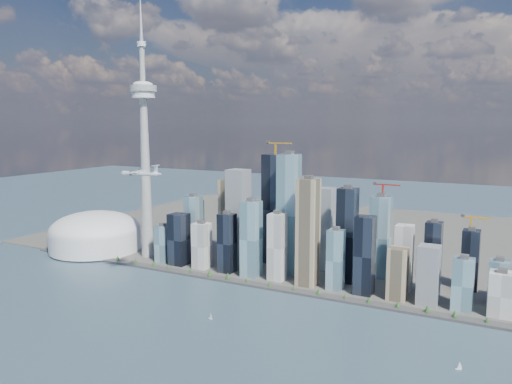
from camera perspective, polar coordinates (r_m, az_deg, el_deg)
The scene contains 10 objects.
ground at distance 694.84m, azimuth -9.38°, elevation -16.49°, with size 4000.00×4000.00×0.00m, color #2F4152.
seawall at distance 891.91m, azimuth 0.46°, elevation -10.63°, with size 1100.00×22.00×4.00m, color #383838.
land at distance 1294.50m, azimuth 9.60°, elevation -4.86°, with size 1400.00×900.00×3.00m, color #4C4C47.
shoreline_trees at distance 889.77m, azimuth 0.46°, elevation -10.22°, with size 960.53×7.20×8.80m.
skyscraper_cluster at distance 924.49m, azimuth 6.24°, elevation -5.22°, with size 736.00×142.00×246.58m.
needle_tower at distance 1063.87m, azimuth -12.60°, elevation 5.05°, with size 56.00×56.00×550.50m.
dome_stadium at distance 1177.06m, azimuth -17.86°, elevation -4.54°, with size 200.00×200.00×86.00m.
airplane at distance 846.55m, azimuth -13.07°, elevation 2.13°, with size 74.73×66.49×18.32m.
sailboat_west at distance 757.14m, azimuth -5.19°, elevation -14.02°, with size 7.77×3.71×10.78m.
sailboat_east at distance 661.06m, azimuth 22.20°, elevation -18.01°, with size 7.51×4.56×10.71m.
Camera 1 is at (384.65, -502.70, 286.59)m, focal length 35.00 mm.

